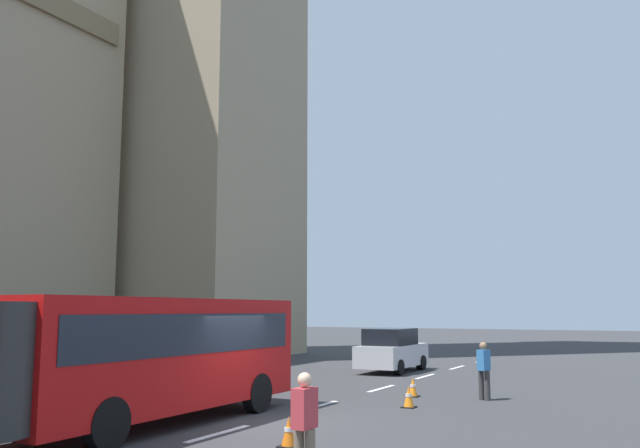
{
  "coord_description": "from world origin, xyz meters",
  "views": [
    {
      "loc": [
        -13.43,
        -8.63,
        2.63
      ],
      "look_at": [
        11.18,
        4.25,
        6.31
      ],
      "focal_mm": 36.65,
      "sensor_mm": 36.0,
      "label": 1
    }
  ],
  "objects_px": {
    "traffic_cone_east": "(413,387)",
    "pedestrian_by_kerb": "(484,369)",
    "traffic_cone_middle": "(409,397)",
    "pedestrian_near_cones": "(304,425)",
    "traffic_cone_west": "(289,432)",
    "sedan_lead": "(392,350)"
  },
  "relations": [
    {
      "from": "sedan_lead",
      "to": "pedestrian_near_cones",
      "type": "relative_size",
      "value": 2.6
    },
    {
      "from": "traffic_cone_middle",
      "to": "traffic_cone_east",
      "type": "bearing_deg",
      "value": 16.71
    },
    {
      "from": "traffic_cone_middle",
      "to": "pedestrian_near_cones",
      "type": "relative_size",
      "value": 0.34
    },
    {
      "from": "traffic_cone_east",
      "to": "pedestrian_near_cones",
      "type": "xyz_separation_m",
      "value": [
        -10.59,
        -2.06,
        0.63
      ]
    },
    {
      "from": "traffic_cone_east",
      "to": "pedestrian_near_cones",
      "type": "relative_size",
      "value": 0.34
    },
    {
      "from": "traffic_cone_middle",
      "to": "pedestrian_by_kerb",
      "type": "relative_size",
      "value": 0.34
    },
    {
      "from": "traffic_cone_middle",
      "to": "traffic_cone_east",
      "type": "distance_m",
      "value": 2.3
    },
    {
      "from": "pedestrian_by_kerb",
      "to": "traffic_cone_west",
      "type": "bearing_deg",
      "value": 168.13
    },
    {
      "from": "traffic_cone_west",
      "to": "traffic_cone_middle",
      "type": "xyz_separation_m",
      "value": [
        5.97,
        -0.3,
        0.0
      ]
    },
    {
      "from": "traffic_cone_middle",
      "to": "traffic_cone_east",
      "type": "height_order",
      "value": "same"
    },
    {
      "from": "traffic_cone_west",
      "to": "traffic_cone_east",
      "type": "relative_size",
      "value": 1.0
    },
    {
      "from": "traffic_cone_east",
      "to": "pedestrian_near_cones",
      "type": "height_order",
      "value": "pedestrian_near_cones"
    },
    {
      "from": "traffic_cone_west",
      "to": "traffic_cone_east",
      "type": "height_order",
      "value": "same"
    },
    {
      "from": "sedan_lead",
      "to": "traffic_cone_middle",
      "type": "relative_size",
      "value": 7.59
    },
    {
      "from": "traffic_cone_middle",
      "to": "traffic_cone_west",
      "type": "bearing_deg",
      "value": 177.17
    },
    {
      "from": "sedan_lead",
      "to": "traffic_cone_west",
      "type": "distance_m",
      "value": 16.05
    },
    {
      "from": "traffic_cone_east",
      "to": "pedestrian_by_kerb",
      "type": "bearing_deg",
      "value": -83.27
    },
    {
      "from": "traffic_cone_west",
      "to": "pedestrian_by_kerb",
      "type": "xyz_separation_m",
      "value": [
        8.42,
        -1.77,
        0.63
      ]
    },
    {
      "from": "traffic_cone_east",
      "to": "pedestrian_near_cones",
      "type": "distance_m",
      "value": 10.81
    },
    {
      "from": "sedan_lead",
      "to": "pedestrian_by_kerb",
      "type": "distance_m",
      "value": 9.12
    },
    {
      "from": "traffic_cone_east",
      "to": "pedestrian_by_kerb",
      "type": "xyz_separation_m",
      "value": [
        0.25,
        -2.14,
        0.63
      ]
    },
    {
      "from": "sedan_lead",
      "to": "traffic_cone_east",
      "type": "relative_size",
      "value": 7.59
    }
  ]
}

